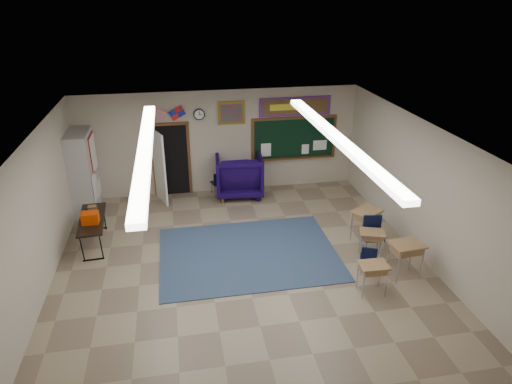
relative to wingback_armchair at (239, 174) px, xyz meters
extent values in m
plane|color=gray|center=(-0.49, -4.11, -0.62)|extent=(9.00, 9.00, 0.00)
cube|color=#B2A691|center=(-0.49, 0.39, 0.88)|extent=(8.00, 0.04, 3.00)
cube|color=#B2A691|center=(-4.49, -4.11, 0.88)|extent=(0.04, 9.00, 3.00)
cube|color=#B2A691|center=(3.51, -4.11, 0.88)|extent=(0.04, 9.00, 3.00)
cube|color=beige|center=(-0.49, -4.11, 2.38)|extent=(8.00, 9.00, 0.04)
cube|color=#313F5E|center=(-0.29, -3.31, -0.61)|extent=(4.00, 3.00, 0.02)
cube|color=black|center=(-1.89, 0.38, 0.43)|extent=(0.95, 0.04, 2.10)
cube|color=white|center=(-2.24, -0.06, 0.41)|extent=(0.35, 0.86, 2.05)
cube|color=brown|center=(1.71, 0.36, 0.88)|extent=(2.55, 0.05, 1.30)
cube|color=black|center=(1.71, 0.35, 0.88)|extent=(2.40, 0.03, 1.15)
cube|color=brown|center=(1.71, 0.30, 0.28)|extent=(2.40, 0.12, 0.04)
cube|color=#9E1E0D|center=(1.71, 0.36, 1.83)|extent=(2.10, 0.04, 0.55)
cube|color=brown|center=(1.71, 0.35, 1.83)|extent=(1.90, 0.03, 0.40)
cube|color=olive|center=(-0.14, 0.36, 1.73)|extent=(0.75, 0.05, 0.65)
cube|color=#A51466|center=(-0.14, 0.35, 1.73)|extent=(0.62, 0.03, 0.52)
cylinder|color=black|center=(-1.04, 0.36, 1.73)|extent=(0.32, 0.05, 0.32)
cylinder|color=white|center=(-1.04, 0.34, 1.73)|extent=(0.26, 0.02, 0.26)
cube|color=#ACACA7|center=(-4.21, -0.26, 0.48)|extent=(0.55, 1.25, 2.20)
imported|color=#110535|center=(0.00, 0.00, 0.00)|extent=(1.44, 1.47, 1.24)
cube|color=#936744|center=(2.39, -3.95, 0.02)|extent=(0.65, 0.56, 0.04)
cube|color=olive|center=(2.39, -3.95, -0.07)|extent=(0.56, 0.48, 0.11)
cube|color=#936744|center=(2.56, -3.21, 0.16)|extent=(0.83, 0.77, 0.04)
cube|color=olive|center=(2.56, -3.21, 0.05)|extent=(0.71, 0.66, 0.13)
cube|color=#936744|center=(1.87, -5.19, 0.03)|extent=(0.57, 0.44, 0.04)
cube|color=olive|center=(1.87, -5.19, -0.06)|extent=(0.50, 0.37, 0.11)
cube|color=#936744|center=(2.77, -4.77, 0.16)|extent=(0.71, 0.56, 0.04)
cube|color=olive|center=(2.77, -4.77, 0.05)|extent=(0.61, 0.47, 0.13)
cube|color=black|center=(-3.79, -2.21, 0.04)|extent=(0.66, 1.69, 0.05)
cube|color=#DB5203|center=(-3.77, -2.44, 0.20)|extent=(0.37, 0.28, 0.26)
cylinder|color=#492E16|center=(-2.90, -0.75, -0.05)|extent=(0.33, 0.33, 0.04)
torus|color=#492E16|center=(-2.90, -0.75, -0.42)|extent=(0.27, 0.27, 0.02)
camera|label=1|loc=(-1.74, -12.13, 4.98)|focal=32.00mm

